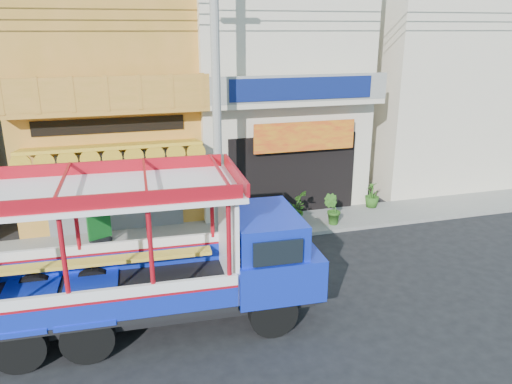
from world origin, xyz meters
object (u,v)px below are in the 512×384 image
utility_pole (221,78)px  songthaew_truck (172,253)px  potted_plant_b (332,209)px  potted_plant_a (293,209)px  green_sign (99,227)px  potted_plant_c (372,194)px

utility_pole → songthaew_truck: (-2.06, -4.06, -3.32)m
potted_plant_b → potted_plant_a: bearing=26.1°
green_sign → potted_plant_c: 9.58m
utility_pole → potted_plant_c: bearing=13.1°
songthaew_truck → green_sign: songthaew_truck is taller
potted_plant_c → potted_plant_a: bearing=-33.3°
songthaew_truck → potted_plant_c: bearing=34.5°
utility_pole → songthaew_truck: size_ratio=3.62×
utility_pole → green_sign: (-3.72, 0.83, -4.44)m
utility_pole → songthaew_truck: 5.64m
potted_plant_c → green_sign: bearing=-44.7°
songthaew_truck → potted_plant_b: size_ratio=7.61×
utility_pole → green_sign: bearing=167.4°
utility_pole → potted_plant_c: size_ratio=28.97×
potted_plant_c → songthaew_truck: bearing=-13.4°
utility_pole → potted_plant_c: (5.84, 1.36, -4.43)m
potted_plant_b → potted_plant_c: (2.10, 1.15, -0.02)m
songthaew_truck → potted_plant_a: (4.50, 4.54, -1.05)m
green_sign → potted_plant_c: size_ratio=1.16×
green_sign → potted_plant_a: green_sign is taller
songthaew_truck → potted_plant_c: songthaew_truck is taller
green_sign → songthaew_truck: bearing=-71.2°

